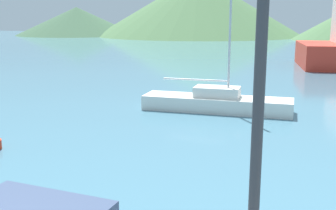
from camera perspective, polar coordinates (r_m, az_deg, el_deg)
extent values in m
cylinder|color=#38383D|center=(4.54, 11.75, -8.95)|extent=(0.12, 0.12, 5.50)
cube|color=white|center=(23.35, 6.62, 0.14)|extent=(8.17, 2.02, 0.80)
cube|color=white|center=(23.22, 6.66, 1.78)|extent=(2.46, 1.38, 0.56)
cylinder|color=#BCBCC1|center=(22.76, 8.44, 11.11)|extent=(0.12, 0.12, 8.12)
cylinder|color=#BCBCC1|center=(23.35, 3.74, 3.44)|extent=(3.67, 0.13, 0.10)
cone|color=#38563D|center=(118.90, -12.25, 11.06)|extent=(32.33, 32.33, 7.40)
cone|color=#476B42|center=(113.84, 4.11, 13.32)|extent=(53.91, 53.91, 15.57)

